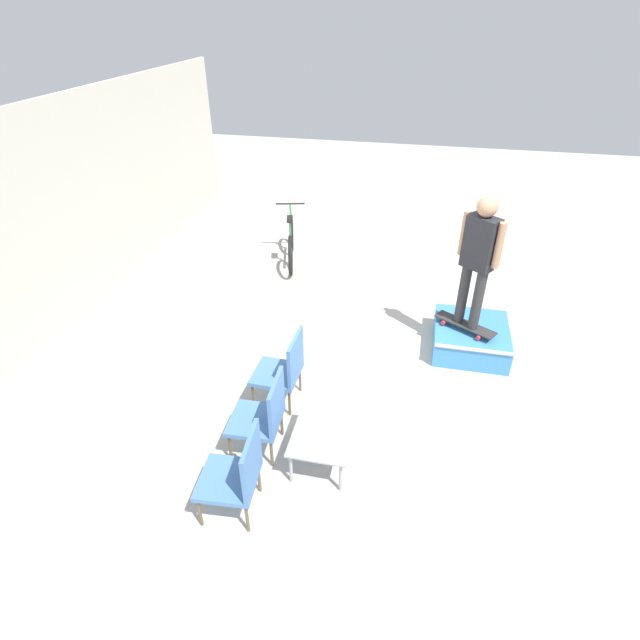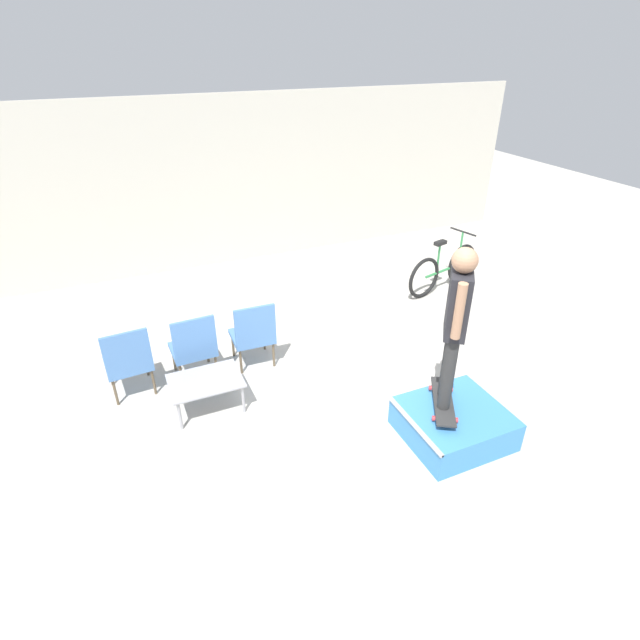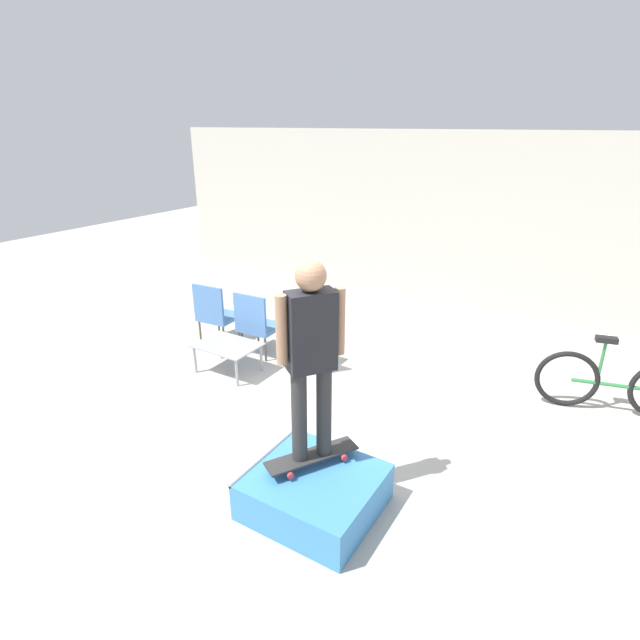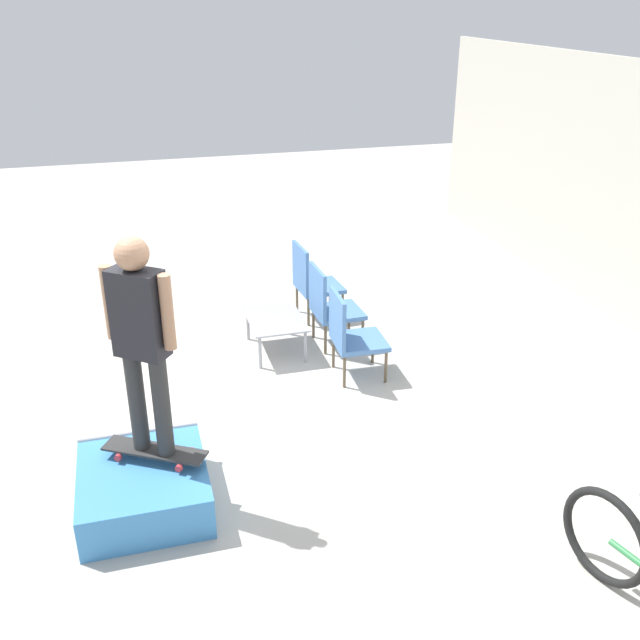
{
  "view_description": "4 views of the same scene",
  "coord_description": "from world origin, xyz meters",
  "px_view_note": "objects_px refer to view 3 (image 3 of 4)",
  "views": [
    {
      "loc": [
        -5.02,
        -0.1,
        4.07
      ],
      "look_at": [
        -0.41,
        0.9,
        1.0
      ],
      "focal_mm": 28.0,
      "sensor_mm": 36.0,
      "label": 1
    },
    {
      "loc": [
        -2.15,
        -4.11,
        3.82
      ],
      "look_at": [
        -0.09,
        0.55,
        0.9
      ],
      "focal_mm": 28.0,
      "sensor_mm": 36.0,
      "label": 2
    },
    {
      "loc": [
        2.66,
        -3.81,
        3.12
      ],
      "look_at": [
        -0.23,
        0.9,
        0.91
      ],
      "focal_mm": 28.0,
      "sensor_mm": 36.0,
      "label": 3
    },
    {
      "loc": [
        5.5,
        -0.81,
        3.67
      ],
      "look_at": [
        -0.28,
        0.8,
        0.9
      ],
      "focal_mm": 40.0,
      "sensor_mm": 36.0,
      "label": 4
    }
  ],
  "objects_px": {
    "person_skater": "(311,348)",
    "patio_chair_right": "(302,334)",
    "skate_ramp_box": "(314,491)",
    "patio_chair_center": "(256,322)",
    "coffee_table": "(227,347)",
    "bicycle": "(615,383)",
    "skateboard_on_ramp": "(312,456)",
    "patio_chair_left": "(215,312)"
  },
  "relations": [
    {
      "from": "skate_ramp_box",
      "to": "person_skater",
      "type": "height_order",
      "value": "person_skater"
    },
    {
      "from": "skate_ramp_box",
      "to": "patio_chair_center",
      "type": "bearing_deg",
      "value": 136.86
    },
    {
      "from": "patio_chair_center",
      "to": "patio_chair_left",
      "type": "bearing_deg",
      "value": -2.48
    },
    {
      "from": "patio_chair_left",
      "to": "patio_chair_right",
      "type": "relative_size",
      "value": 1.0
    },
    {
      "from": "skateboard_on_ramp",
      "to": "bicycle",
      "type": "height_order",
      "value": "bicycle"
    },
    {
      "from": "patio_chair_center",
      "to": "skateboard_on_ramp",
      "type": "bearing_deg",
      "value": 134.77
    },
    {
      "from": "patio_chair_center",
      "to": "bicycle",
      "type": "distance_m",
      "value": 4.49
    },
    {
      "from": "bicycle",
      "to": "skateboard_on_ramp",
      "type": "bearing_deg",
      "value": -140.26
    },
    {
      "from": "person_skater",
      "to": "bicycle",
      "type": "xyz_separation_m",
      "value": [
        2.17,
        2.96,
        -1.09
      ]
    },
    {
      "from": "person_skater",
      "to": "patio_chair_right",
      "type": "height_order",
      "value": "person_skater"
    },
    {
      "from": "skateboard_on_ramp",
      "to": "coffee_table",
      "type": "height_order",
      "value": "skateboard_on_ramp"
    },
    {
      "from": "bicycle",
      "to": "patio_chair_center",
      "type": "bearing_deg",
      "value": 177.49
    },
    {
      "from": "skateboard_on_ramp",
      "to": "patio_chair_right",
      "type": "bearing_deg",
      "value": 66.23
    },
    {
      "from": "skate_ramp_box",
      "to": "person_skater",
      "type": "bearing_deg",
      "value": 128.88
    },
    {
      "from": "patio_chair_left",
      "to": "patio_chair_center",
      "type": "distance_m",
      "value": 0.77
    },
    {
      "from": "skate_ramp_box",
      "to": "coffee_table",
      "type": "relative_size",
      "value": 1.31
    },
    {
      "from": "skate_ramp_box",
      "to": "patio_chair_left",
      "type": "xyz_separation_m",
      "value": [
        -3.09,
        2.17,
        0.32
      ]
    },
    {
      "from": "patio_chair_left",
      "to": "bicycle",
      "type": "bearing_deg",
      "value": -174.35
    },
    {
      "from": "patio_chair_left",
      "to": "patio_chair_center",
      "type": "xyz_separation_m",
      "value": [
        0.77,
        -0.0,
        0.0
      ]
    },
    {
      "from": "patio_chair_center",
      "to": "bicycle",
      "type": "relative_size",
      "value": 0.57
    },
    {
      "from": "coffee_table",
      "to": "patio_chair_left",
      "type": "relative_size",
      "value": 0.87
    },
    {
      "from": "coffee_table",
      "to": "patio_chair_right",
      "type": "relative_size",
      "value": 0.87
    },
    {
      "from": "bicycle",
      "to": "coffee_table",
      "type": "bearing_deg",
      "value": -175.03
    },
    {
      "from": "coffee_table",
      "to": "patio_chair_left",
      "type": "distance_m",
      "value": 1.0
    },
    {
      "from": "patio_chair_left",
      "to": "patio_chair_right",
      "type": "height_order",
      "value": "same"
    },
    {
      "from": "patio_chair_left",
      "to": "bicycle",
      "type": "relative_size",
      "value": 0.57
    },
    {
      "from": "coffee_table",
      "to": "patio_chair_left",
      "type": "xyz_separation_m",
      "value": [
        -0.77,
        0.62,
        0.15
      ]
    },
    {
      "from": "bicycle",
      "to": "patio_chair_left",
      "type": "bearing_deg",
      "value": 175.79
    },
    {
      "from": "person_skater",
      "to": "bicycle",
      "type": "bearing_deg",
      "value": 0.64
    },
    {
      "from": "skateboard_on_ramp",
      "to": "person_skater",
      "type": "distance_m",
      "value": 1.03
    },
    {
      "from": "patio_chair_left",
      "to": "patio_chair_center",
      "type": "height_order",
      "value": "same"
    },
    {
      "from": "patio_chair_right",
      "to": "skate_ramp_box",
      "type": "bearing_deg",
      "value": 127.46
    },
    {
      "from": "skate_ramp_box",
      "to": "patio_chair_left",
      "type": "relative_size",
      "value": 1.14
    },
    {
      "from": "skate_ramp_box",
      "to": "person_skater",
      "type": "xyz_separation_m",
      "value": [
        -0.09,
        0.11,
        1.29
      ]
    },
    {
      "from": "skateboard_on_ramp",
      "to": "patio_chair_right",
      "type": "distance_m",
      "value": 2.53
    },
    {
      "from": "skate_ramp_box",
      "to": "patio_chair_right",
      "type": "bearing_deg",
      "value": 125.56
    },
    {
      "from": "skateboard_on_ramp",
      "to": "person_skater",
      "type": "relative_size",
      "value": 0.47
    },
    {
      "from": "coffee_table",
      "to": "patio_chair_center",
      "type": "relative_size",
      "value": 0.87
    },
    {
      "from": "person_skater",
      "to": "patio_chair_right",
      "type": "bearing_deg",
      "value": 72.18
    },
    {
      "from": "skateboard_on_ramp",
      "to": "person_skater",
      "type": "height_order",
      "value": "person_skater"
    },
    {
      "from": "skate_ramp_box",
      "to": "person_skater",
      "type": "distance_m",
      "value": 1.3
    },
    {
      "from": "skateboard_on_ramp",
      "to": "person_skater",
      "type": "bearing_deg",
      "value": 0.0
    }
  ]
}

